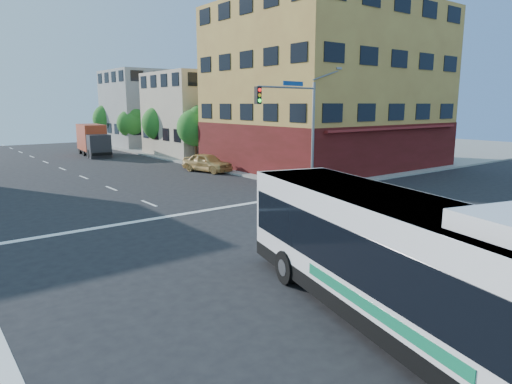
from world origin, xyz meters
TOP-DOWN VIEW (x-y plane):
  - ground at (0.00, 0.00)m, footprint 120.00×120.00m
  - sidewalk_ne at (35.00, 35.00)m, footprint 50.00×50.00m
  - corner_building_ne at (19.99, 18.48)m, footprint 18.10×15.44m
  - building_east_near at (16.98, 33.98)m, footprint 12.06×10.06m
  - building_east_far at (16.98, 47.98)m, footprint 12.06×10.06m
  - signal_mast_ne at (9.08, 10.62)m, footprint 7.91×1.13m
  - street_tree_a at (11.90, 27.92)m, footprint 3.60×3.60m
  - street_tree_b at (11.90, 35.92)m, footprint 3.80×3.80m
  - street_tree_c at (11.90, 43.92)m, footprint 3.40×3.40m
  - street_tree_d at (11.90, 51.92)m, footprint 4.00×4.00m
  - transit_bus at (-1.42, -4.89)m, footprint 5.73×12.63m
  - box_truck at (5.79, 40.08)m, footprint 3.03×7.74m
  - parked_car at (9.23, 21.71)m, footprint 3.03×4.91m

SIDE VIEW (x-z plane):
  - ground at x=0.00m, z-range 0.00..0.00m
  - sidewalk_ne at x=35.00m, z-range 0.00..0.15m
  - parked_car at x=9.23m, z-range 0.00..1.56m
  - box_truck at x=5.79m, z-range -0.05..3.34m
  - transit_bus at x=-1.42m, z-range -0.04..3.62m
  - street_tree_c at x=11.90m, z-range 0.82..6.11m
  - street_tree_a at x=11.90m, z-range 0.83..6.35m
  - street_tree_b at x=11.90m, z-range 0.85..6.65m
  - street_tree_d at x=11.90m, z-range 0.87..6.90m
  - building_east_near at x=16.98m, z-range 0.01..9.01m
  - signal_mast_ne at x=9.08m, z-range 0.95..9.02m
  - building_east_far at x=16.98m, z-range 0.01..10.01m
  - corner_building_ne at x=19.99m, z-range -1.11..12.89m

